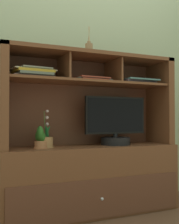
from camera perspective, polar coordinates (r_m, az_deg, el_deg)
floor_plane at (r=2.54m, az=0.00°, el=-19.33°), size 6.00×6.00×0.02m
back_wall at (r=2.72m, az=-2.18°, el=11.93°), size 6.00×0.02×2.80m
media_console at (r=2.45m, az=-0.05°, el=-9.84°), size 1.49×0.47×1.32m
tv_monitor at (r=2.51m, az=5.14°, el=-2.70°), size 0.57×0.25×0.42m
potted_orchid at (r=2.30m, az=-8.81°, el=-5.82°), size 0.15×0.15×0.30m
potted_fern at (r=2.25m, az=-9.68°, el=-5.18°), size 0.11×0.11×0.17m
magazine_stack_left at (r=2.43m, az=0.26°, el=6.39°), size 0.32×0.26×0.03m
magazine_stack_centre at (r=2.61m, az=9.29°, el=5.93°), size 0.35×0.25×0.03m
magazine_stack_right at (r=2.27m, az=-11.06°, el=7.53°), size 0.35×0.25×0.08m
diffuser_bottle at (r=2.50m, az=-0.11°, el=12.35°), size 0.06×0.06×0.24m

